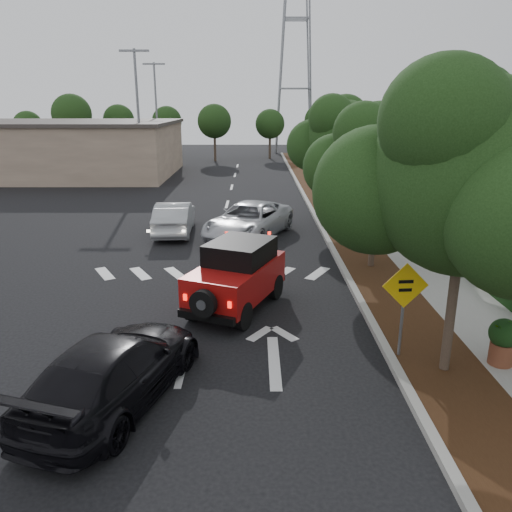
{
  "coord_description": "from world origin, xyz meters",
  "views": [
    {
      "loc": [
        1.57,
        -9.93,
        5.53
      ],
      "look_at": [
        1.6,
        3.0,
        1.55
      ],
      "focal_mm": 35.0,
      "sensor_mm": 36.0,
      "label": 1
    }
  ],
  "objects_px": {
    "black_suv_oncoming": "(115,369)",
    "speed_hump_sign": "(404,297)",
    "red_jeep": "(239,274)",
    "silver_suv_ahead": "(249,221)"
  },
  "relations": [
    {
      "from": "black_suv_oncoming",
      "to": "speed_hump_sign",
      "type": "bearing_deg",
      "value": -148.22
    },
    {
      "from": "red_jeep",
      "to": "silver_suv_ahead",
      "type": "height_order",
      "value": "red_jeep"
    },
    {
      "from": "red_jeep",
      "to": "silver_suv_ahead",
      "type": "distance_m",
      "value": 7.58
    },
    {
      "from": "silver_suv_ahead",
      "to": "black_suv_oncoming",
      "type": "height_order",
      "value": "silver_suv_ahead"
    },
    {
      "from": "red_jeep",
      "to": "speed_hump_sign",
      "type": "bearing_deg",
      "value": -16.73
    },
    {
      "from": "red_jeep",
      "to": "speed_hump_sign",
      "type": "relative_size",
      "value": 1.78
    },
    {
      "from": "silver_suv_ahead",
      "to": "black_suv_oncoming",
      "type": "xyz_separation_m",
      "value": [
        -2.41,
        -12.24,
        -0.06
      ]
    },
    {
      "from": "red_jeep",
      "to": "black_suv_oncoming",
      "type": "xyz_separation_m",
      "value": [
        -2.23,
        -4.67,
        -0.29
      ]
    },
    {
      "from": "silver_suv_ahead",
      "to": "speed_hump_sign",
      "type": "relative_size",
      "value": 2.43
    },
    {
      "from": "silver_suv_ahead",
      "to": "speed_hump_sign",
      "type": "height_order",
      "value": "speed_hump_sign"
    }
  ]
}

